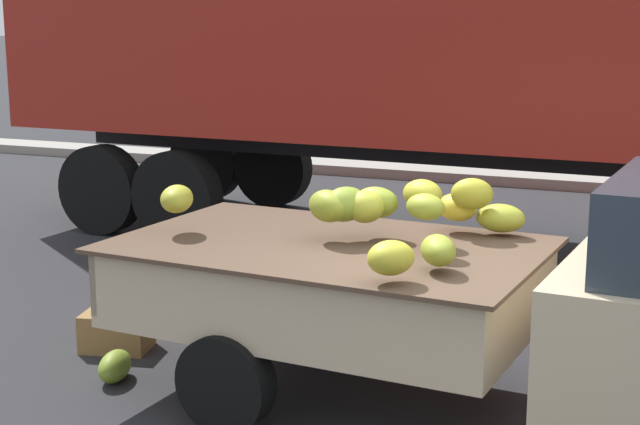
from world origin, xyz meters
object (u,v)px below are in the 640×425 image
object	(u,v)px
semi_trailer	(509,21)
fallen_banana_bunch_near_tailgate	(115,366)
produce_crate	(117,331)
pickup_truck	(631,311)

from	to	relation	value
semi_trailer	fallen_banana_bunch_near_tailgate	distance (m)	5.83
semi_trailer	produce_crate	world-z (taller)	semi_trailer
semi_trailer	pickup_truck	bearing A→B (deg)	-67.51
pickup_truck	semi_trailer	bearing A→B (deg)	114.28
pickup_truck	fallen_banana_bunch_near_tailgate	world-z (taller)	pickup_truck
semi_trailer	produce_crate	size ratio (longest dim) A/B	23.24
pickup_truck	produce_crate	world-z (taller)	pickup_truck
pickup_truck	semi_trailer	world-z (taller)	semi_trailer
fallen_banana_bunch_near_tailgate	produce_crate	bearing A→B (deg)	123.38
fallen_banana_bunch_near_tailgate	produce_crate	world-z (taller)	produce_crate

